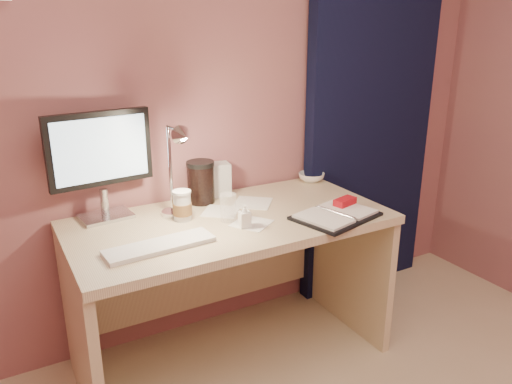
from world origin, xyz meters
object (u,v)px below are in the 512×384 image
product_box (218,179)px  desk_lamp (178,162)px  coffee_cup (182,206)px  dark_jar (201,184)px  bowl (311,177)px  desk (224,258)px  monitor (100,156)px  lotion_bottle (245,216)px  clear_cup (228,207)px  planner (336,214)px  keyboard (160,246)px

product_box → desk_lamp: (-0.29, -0.25, 0.19)m
coffee_cup → dark_jar: (0.16, 0.17, 0.03)m
bowl → desk: bearing=-161.9°
dark_jar → product_box: bearing=24.2°
monitor → lotion_bottle: monitor is taller
clear_cup → product_box: (0.11, 0.33, 0.02)m
coffee_cup → planner: bearing=-26.0°
planner → desk_lamp: 0.73m
desk → clear_cup: bearing=-102.4°
keyboard → product_box: product_box is taller
monitor → clear_cup: bearing=-38.6°
product_box → monitor: bearing=-167.3°
monitor → lotion_bottle: (0.49, -0.39, -0.23)m
desk → monitor: (-0.48, 0.20, 0.51)m
clear_cup → bowl: bearing=24.8°
coffee_cup → lotion_bottle: size_ratio=1.32×
product_box → desk_lamp: bearing=-130.9°
planner → product_box: (-0.33, 0.52, 0.07)m
desk_lamp → monitor: bearing=142.4°
monitor → bowl: 1.14m
bowl → monitor: bearing=-179.5°
keyboard → desk_lamp: bearing=47.0°
clear_cup → desk_lamp: (-0.19, 0.08, 0.21)m
dark_jar → keyboard: bearing=-130.7°
keyboard → planner: planner is taller
clear_cup → dark_jar: (-0.01, 0.28, 0.03)m
keyboard → product_box: (0.46, 0.45, 0.07)m
clear_cup → bowl: 0.72m
keyboard → product_box: bearing=40.7°
planner → lotion_bottle: lotion_bottle is taller
lotion_bottle → product_box: product_box is taller
desk → planner: size_ratio=3.46×
product_box → coffee_cup: bearing=-132.2°
lotion_bottle → product_box: bearing=79.8°
planner → desk_lamp: desk_lamp is taller
desk_lamp → dark_jar: bearing=47.6°
desk → coffee_cup: 0.35m
desk → product_box: size_ratio=8.45×
lotion_bottle → desk_lamp: size_ratio=0.24×
keyboard → dark_jar: bearing=45.5°
desk → product_box: (0.09, 0.23, 0.31)m
desk → planner: 0.56m
monitor → bowl: (1.11, 0.01, -0.26)m
lotion_bottle → clear_cup: bearing=106.1°
lotion_bottle → product_box: (0.08, 0.43, 0.03)m
keyboard → clear_cup: bearing=15.5°
bowl → dark_jar: 0.66m
monitor → clear_cup: size_ratio=3.88×
bowl → desk_lamp: size_ratio=0.33×
dark_jar → desk: bearing=-80.9°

